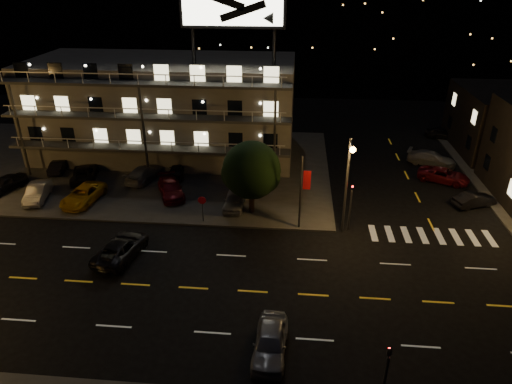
# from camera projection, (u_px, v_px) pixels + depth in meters

# --- Properties ---
(ground) EXTENTS (140.00, 140.00, 0.00)m
(ground) POSITION_uv_depth(u_px,v_px,m) (223.00, 290.00, 30.43)
(ground) COLOR black
(ground) RESTS_ON ground
(curb_nw) EXTENTS (44.00, 24.00, 0.15)m
(curb_nw) POSITION_uv_depth(u_px,v_px,m) (124.00, 164.00, 49.34)
(curb_nw) COLOR #353533
(curb_nw) RESTS_ON ground
(motel) EXTENTS (28.00, 13.80, 18.10)m
(motel) POSITION_uv_depth(u_px,v_px,m) (166.00, 108.00, 50.11)
(motel) COLOR gray
(motel) RESTS_ON ground
(hill_backdrop) EXTENTS (120.00, 25.00, 24.00)m
(hill_backdrop) POSITION_uv_depth(u_px,v_px,m) (246.00, 10.00, 86.99)
(hill_backdrop) COLOR black
(hill_backdrop) RESTS_ON ground
(streetlight_nc) EXTENTS (0.44, 1.92, 8.00)m
(streetlight_nc) POSITION_uv_depth(u_px,v_px,m) (348.00, 178.00, 34.59)
(streetlight_nc) COLOR #2D2D30
(streetlight_nc) RESTS_ON ground
(signal_nw) EXTENTS (0.20, 0.27, 4.60)m
(signal_nw) POSITION_uv_depth(u_px,v_px,m) (351.00, 202.00, 36.12)
(signal_nw) COLOR #2D2D30
(signal_nw) RESTS_ON ground
(signal_sw) EXTENTS (0.20, 0.27, 4.60)m
(signal_sw) POSITION_uv_depth(u_px,v_px,m) (386.00, 374.00, 20.99)
(signal_sw) COLOR #2D2D30
(signal_sw) RESTS_ON ground
(banner_north) EXTENTS (0.83, 0.16, 6.40)m
(banner_north) POSITION_uv_depth(u_px,v_px,m) (302.00, 191.00, 35.96)
(banner_north) COLOR #2D2D30
(banner_north) RESTS_ON ground
(stop_sign) EXTENTS (0.91, 0.11, 2.61)m
(stop_sign) POSITION_uv_depth(u_px,v_px,m) (202.00, 205.00, 37.54)
(stop_sign) COLOR #2D2D30
(stop_sign) RESTS_ON ground
(tree) EXTENTS (5.09, 4.91, 6.41)m
(tree) POSITION_uv_depth(u_px,v_px,m) (251.00, 172.00, 38.05)
(tree) COLOR black
(tree) RESTS_ON curb_nw
(lot_car_0) EXTENTS (3.09, 4.50, 1.42)m
(lot_car_0) POSITION_uv_depth(u_px,v_px,m) (5.00, 183.00, 43.17)
(lot_car_0) COLOR black
(lot_car_0) RESTS_ON curb_nw
(lot_car_1) EXTENTS (2.44, 4.62, 1.45)m
(lot_car_1) POSITION_uv_depth(u_px,v_px,m) (37.00, 192.00, 41.52)
(lot_car_1) COLOR gray
(lot_car_1) RESTS_ON curb_nw
(lot_car_2) EXTENTS (2.99, 5.32, 1.40)m
(lot_car_2) POSITION_uv_depth(u_px,v_px,m) (83.00, 195.00, 41.04)
(lot_car_2) COLOR gold
(lot_car_2) RESTS_ON curb_nw
(lot_car_3) EXTENTS (3.81, 5.27, 1.42)m
(lot_car_3) POSITION_uv_depth(u_px,v_px,m) (171.00, 188.00, 42.25)
(lot_car_3) COLOR maroon
(lot_car_3) RESTS_ON curb_nw
(lot_car_4) EXTENTS (1.79, 4.30, 1.45)m
(lot_car_4) POSITION_uv_depth(u_px,v_px,m) (235.00, 199.00, 40.22)
(lot_car_4) COLOR gray
(lot_car_4) RESTS_ON curb_nw
(lot_car_5) EXTENTS (1.77, 3.85, 1.22)m
(lot_car_5) POSITION_uv_depth(u_px,v_px,m) (60.00, 166.00, 47.22)
(lot_car_5) COLOR black
(lot_car_5) RESTS_ON curb_nw
(lot_car_6) EXTENTS (3.62, 5.38, 1.37)m
(lot_car_6) POSITION_uv_depth(u_px,v_px,m) (84.00, 173.00, 45.37)
(lot_car_6) COLOR black
(lot_car_6) RESTS_ON curb_nw
(lot_car_7) EXTENTS (3.19, 5.35, 1.45)m
(lot_car_7) POSITION_uv_depth(u_px,v_px,m) (145.00, 173.00, 45.30)
(lot_car_7) COLOR gray
(lot_car_7) RESTS_ON curb_nw
(lot_car_8) EXTENTS (2.06, 3.95, 1.28)m
(lot_car_8) POSITION_uv_depth(u_px,v_px,m) (177.00, 171.00, 46.02)
(lot_car_8) COLOR black
(lot_car_8) RESTS_ON curb_nw
(lot_car_9) EXTENTS (2.40, 4.83, 1.52)m
(lot_car_9) POSITION_uv_depth(u_px,v_px,m) (241.00, 179.00, 44.03)
(lot_car_9) COLOR maroon
(lot_car_9) RESTS_ON curb_nw
(side_car_0) EXTENTS (4.14, 2.78, 1.29)m
(side_car_0) POSITION_uv_depth(u_px,v_px,m) (474.00, 200.00, 40.67)
(side_car_0) COLOR black
(side_car_0) RESTS_ON ground
(side_car_1) EXTENTS (5.40, 4.06, 1.36)m
(side_car_1) POSITION_uv_depth(u_px,v_px,m) (444.00, 175.00, 45.27)
(side_car_1) COLOR maroon
(side_car_1) RESTS_ON ground
(side_car_2) EXTENTS (5.43, 3.79, 1.46)m
(side_car_2) POSITION_uv_depth(u_px,v_px,m) (431.00, 158.00, 49.08)
(side_car_2) COLOR gray
(side_car_2) RESTS_ON ground
(side_car_3) EXTENTS (4.25, 2.99, 1.34)m
(side_car_3) POSITION_uv_depth(u_px,v_px,m) (442.00, 133.00, 56.52)
(side_car_3) COLOR black
(side_car_3) RESTS_ON ground
(road_car_east) EXTENTS (2.01, 4.58, 1.53)m
(road_car_east) POSITION_uv_depth(u_px,v_px,m) (270.00, 342.00, 25.21)
(road_car_east) COLOR gray
(road_car_east) RESTS_ON ground
(road_car_west) EXTENTS (3.32, 5.64, 1.47)m
(road_car_west) POSITION_uv_depth(u_px,v_px,m) (121.00, 248.00, 33.56)
(road_car_west) COLOR black
(road_car_west) RESTS_ON ground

